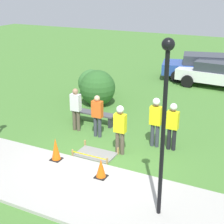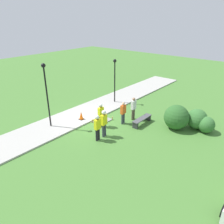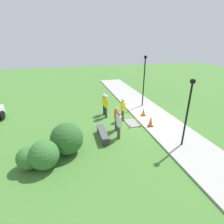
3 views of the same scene
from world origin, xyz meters
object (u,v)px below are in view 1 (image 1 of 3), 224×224
at_px(bystander_in_gray_shirt, 76,107).
at_px(parked_car_blue, 204,67).
at_px(worker_supervisor, 173,123).
at_px(bystander_in_orange_shirt, 97,114).
at_px(parked_car_white, 215,73).
at_px(park_bench, 93,115).
at_px(worker_trainee, 120,126).
at_px(traffic_cone_far_patch, 101,168).
at_px(worker_assistant, 156,118).
at_px(lamppost_near, 165,108).
at_px(traffic_cone_near_patch, 56,149).

distance_m(bystander_in_gray_shirt, parked_car_blue, 10.19).
xyz_separation_m(worker_supervisor, bystander_in_orange_shirt, (-2.81, -0.20, -0.09)).
xyz_separation_m(worker_supervisor, parked_car_white, (-0.22, 8.60, -0.25)).
distance_m(park_bench, bystander_in_gray_shirt, 1.15).
xyz_separation_m(worker_supervisor, parked_car_blue, (-1.12, 9.77, -0.21)).
relative_size(park_bench, worker_trainee, 1.08).
distance_m(worker_trainee, parked_car_white, 9.76).
height_order(traffic_cone_far_patch, bystander_in_orange_shirt, bystander_in_orange_shirt).
distance_m(traffic_cone_far_patch, worker_supervisor, 3.17).
height_order(traffic_cone_far_patch, bystander_in_gray_shirt, bystander_in_gray_shirt).
distance_m(worker_assistant, worker_trainee, 1.37).
xyz_separation_m(lamppost_near, parked_car_white, (-1.06, 12.27, -2.13)).
xyz_separation_m(bystander_in_orange_shirt, parked_car_white, (2.59, 8.80, -0.16)).
bearing_deg(traffic_cone_far_patch, bystander_in_orange_shirt, 120.77).
bearing_deg(traffic_cone_near_patch, lamppost_near, -16.12).
bearing_deg(parked_car_blue, lamppost_near, -95.28).
height_order(park_bench, worker_supervisor, worker_supervisor).
bearing_deg(worker_assistant, traffic_cone_far_patch, -102.62).
bearing_deg(lamppost_near, worker_trainee, 131.57).
bearing_deg(parked_car_blue, bystander_in_orange_shirt, -113.22).
bearing_deg(park_bench, worker_assistant, -16.77).
distance_m(worker_supervisor, bystander_in_gray_shirt, 3.85).
bearing_deg(worker_supervisor, bystander_in_gray_shirt, -179.25).
relative_size(worker_assistant, bystander_in_gray_shirt, 1.06).
relative_size(bystander_in_gray_shirt, lamppost_near, 0.40).
bearing_deg(traffic_cone_near_patch, bystander_in_gray_shirt, 107.79).
bearing_deg(bystander_in_gray_shirt, traffic_cone_near_patch, -72.21).
distance_m(park_bench, lamppost_near, 6.86).
bearing_deg(parked_car_blue, worker_supervisor, -97.03).
relative_size(traffic_cone_near_patch, traffic_cone_far_patch, 1.28).
distance_m(traffic_cone_near_patch, traffic_cone_far_patch, 1.83).
bearing_deg(lamppost_near, parked_car_white, 94.93).
relative_size(traffic_cone_near_patch, parked_car_blue, 0.15).
bearing_deg(park_bench, bystander_in_gray_shirt, -104.24).
height_order(bystander_in_orange_shirt, bystander_in_gray_shirt, bystander_in_gray_shirt).
bearing_deg(traffic_cone_near_patch, worker_supervisor, 40.04).
xyz_separation_m(traffic_cone_far_patch, worker_assistant, (0.63, 2.83, 0.70)).
bearing_deg(bystander_in_orange_shirt, traffic_cone_far_patch, -59.23).
bearing_deg(traffic_cone_far_patch, worker_assistant, 77.38).
relative_size(worker_trainee, parked_car_white, 0.42).
relative_size(bystander_in_gray_shirt, parked_car_white, 0.42).
distance_m(traffic_cone_near_patch, parked_car_blue, 12.48).
bearing_deg(worker_assistant, bystander_in_gray_shirt, -179.42).
bearing_deg(bystander_in_orange_shirt, worker_trainee, -33.07).
bearing_deg(worker_assistant, bystander_in_orange_shirt, -175.22).
distance_m(worker_assistant, parked_car_blue, 9.80).
relative_size(lamppost_near, parked_car_blue, 0.85).
height_order(bystander_in_gray_shirt, parked_car_blue, bystander_in_gray_shirt).
relative_size(worker_trainee, lamppost_near, 0.40).
xyz_separation_m(lamppost_near, parked_car_blue, (-1.96, 13.45, -2.09)).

